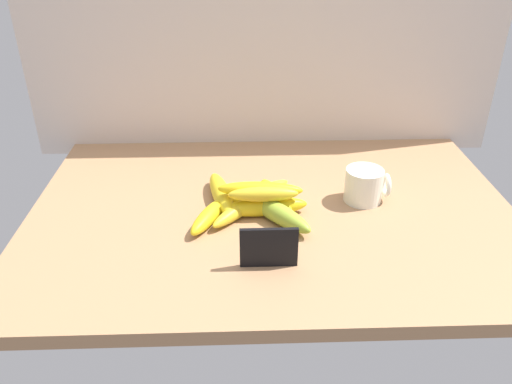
# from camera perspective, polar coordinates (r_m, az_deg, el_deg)

# --- Properties ---
(counter_top) EXTENTS (1.10, 0.76, 0.03)m
(counter_top) POSITION_cam_1_polar(r_m,az_deg,el_deg) (1.17, 1.88, -2.52)
(counter_top) COLOR #A87B55
(counter_top) RESTS_ON ground
(back_wall) EXTENTS (1.30, 0.02, 0.70)m
(back_wall) POSITION_cam_1_polar(r_m,az_deg,el_deg) (1.41, 1.05, 17.83)
(back_wall) COLOR beige
(back_wall) RESTS_ON ground
(chalkboard_sign) EXTENTS (0.11, 0.02, 0.08)m
(chalkboard_sign) POSITION_cam_1_polar(r_m,az_deg,el_deg) (0.97, 1.44, -6.37)
(chalkboard_sign) COLOR black
(chalkboard_sign) RESTS_ON counter_top
(coffee_mug) EXTENTS (0.10, 0.09, 0.08)m
(coffee_mug) POSITION_cam_1_polar(r_m,az_deg,el_deg) (1.20, 12.05, 0.74)
(coffee_mug) COLOR white
(coffee_mug) RESTS_ON counter_top
(banana_0) EXTENTS (0.16, 0.18, 0.03)m
(banana_0) POSITION_cam_1_polar(r_m,az_deg,el_deg) (1.14, -1.40, -1.62)
(banana_0) COLOR yellow
(banana_0) RESTS_ON counter_top
(banana_1) EXTENTS (0.09, 0.21, 0.04)m
(banana_1) POSITION_cam_1_polar(r_m,az_deg,el_deg) (1.18, -3.84, -0.31)
(banana_1) COLOR yellow
(banana_1) RESTS_ON counter_top
(banana_2) EXTENTS (0.19, 0.16, 0.03)m
(banana_2) POSITION_cam_1_polar(r_m,az_deg,el_deg) (1.18, -0.18, -0.35)
(banana_2) COLOR yellow
(banana_2) RESTS_ON counter_top
(banana_3) EXTENTS (0.09, 0.17, 0.04)m
(banana_3) POSITION_cam_1_polar(r_m,az_deg,el_deg) (1.17, 2.23, -0.51)
(banana_3) COLOR gold
(banana_3) RESTS_ON counter_top
(banana_4) EXTENTS (0.20, 0.06, 0.04)m
(banana_4) POSITION_cam_1_polar(r_m,az_deg,el_deg) (1.13, 0.95, -1.67)
(banana_4) COLOR yellow
(banana_4) RESTS_ON counter_top
(banana_5) EXTENTS (0.16, 0.18, 0.04)m
(banana_5) POSITION_cam_1_polar(r_m,az_deg,el_deg) (1.11, 2.34, -2.27)
(banana_5) COLOR #97B333
(banana_5) RESTS_ON counter_top
(banana_6) EXTENTS (0.10, 0.15, 0.04)m
(banana_6) POSITION_cam_1_polar(r_m,az_deg,el_deg) (1.11, -5.29, -2.70)
(banana_6) COLOR yellow
(banana_6) RESTS_ON counter_top
(banana_7) EXTENTS (0.19, 0.05, 0.04)m
(banana_7) POSITION_cam_1_polar(r_m,az_deg,el_deg) (1.12, 0.46, 0.27)
(banana_7) COLOR yellow
(banana_7) RESTS_ON banana_4
(banana_8) EXTENTS (0.15, 0.03, 0.03)m
(banana_8) POSITION_cam_1_polar(r_m,az_deg,el_deg) (1.10, 0.82, -0.25)
(banana_8) COLOR yellow
(banana_8) RESTS_ON banana_4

